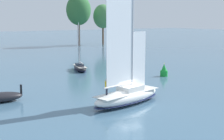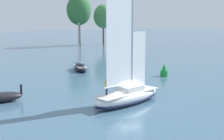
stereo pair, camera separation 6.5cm
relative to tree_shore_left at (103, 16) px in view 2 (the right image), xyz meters
The scene contains 8 objects.
ground_plane 77.97m from the tree_shore_left, 119.55° to the right, with size 400.00×400.00×0.00m, color #42667F.
tree_shore_left is the anchor object (origin of this frame).
tree_shore_center 9.52m from the tree_shore_left, behind, with size 8.13×8.13×16.73m.
sailboat_main 77.85m from the tree_shore_left, 119.54° to the right, with size 9.64×4.45×12.78m.
sailboat_moored_far_slip 45.80m from the tree_shore_left, 116.20° to the right, with size 3.06×6.68×8.89m.
sailboat_moored_outer_mooring 56.63m from the tree_shore_left, 125.60° to the right, with size 3.06×6.24×8.28m.
motor_tender 77.66m from the tree_shore_left, 129.70° to the right, with size 4.69×2.30×1.73m.
channel_buoy 62.81m from the tree_shore_left, 112.59° to the right, with size 1.17×1.17×2.12m.
Camera 2 is at (-18.90, -26.11, 8.96)m, focal length 50.00 mm.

